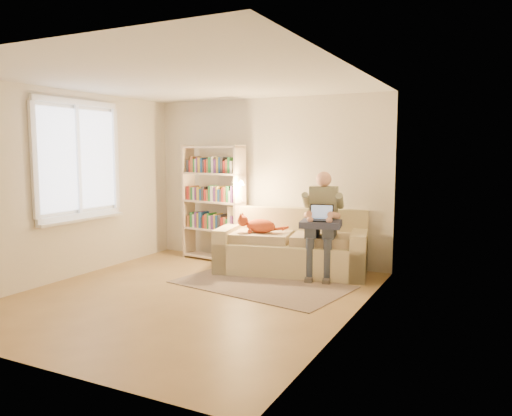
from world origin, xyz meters
The scene contains 14 objects.
floor centered at (0.00, 0.00, 0.00)m, with size 4.50×4.50×0.00m, color olive.
ceiling centered at (0.00, 0.00, 2.60)m, with size 4.00×4.50×0.02m, color white.
wall_left centered at (-2.00, 0.00, 1.30)m, with size 0.02×4.50×2.60m, color silver.
wall_right centered at (2.00, 0.00, 1.30)m, with size 0.02×4.50×2.60m, color silver.
wall_back centered at (0.00, 2.25, 1.30)m, with size 4.00×0.02×2.60m, color silver.
wall_front centered at (0.00, -2.25, 1.30)m, with size 4.00×0.02×2.60m, color silver.
window centered at (-1.95, 0.20, 1.38)m, with size 0.12×1.52×1.69m.
sofa centered at (0.65, 1.74, 0.33)m, with size 2.30×1.39×0.91m.
person centered at (1.12, 1.68, 0.84)m, with size 0.51×0.70×1.48m.
cat centered at (0.17, 1.50, 0.69)m, with size 0.67×0.34×0.25m.
blanket centered at (1.14, 1.55, 0.77)m, with size 0.55×0.45×0.09m, color #2C324D.
laptop centered at (1.14, 1.56, 0.87)m, with size 0.37×0.32×0.29m.
bookshelf centered at (-0.80, 1.90, 1.03)m, with size 1.23×0.50×1.86m.
rug centered at (0.57, 0.86, 0.01)m, with size 2.23×1.32×0.01m, color gray.
Camera 1 is at (3.39, -4.96, 1.77)m, focal length 35.00 mm.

